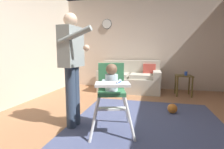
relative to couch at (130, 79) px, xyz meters
The scene contains 11 objects.
ground 2.46m from the couch, 83.97° to the right, with size 6.32×7.42×0.10m, color #A36E49.
wall_far 1.19m from the couch, 63.81° to the left, with size 5.52×0.06×2.75m, color beige.
wall_left 3.18m from the couch, 135.24° to the right, with size 0.06×6.42×2.75m, color beige.
area_rug 2.42m from the couch, 76.83° to the right, with size 2.30×2.73×0.01m, color #495277.
couch is the anchor object (origin of this frame).
high_chair 2.55m from the couch, 88.33° to the right, with size 0.74×0.83×0.95m.
adult_standing 2.61m from the couch, 101.72° to the right, with size 0.51×0.52×1.63m.
toy_ball 1.89m from the couch, 58.47° to the right, with size 0.17×0.17×0.17m, color orange.
side_table 1.41m from the couch, ahead, with size 0.40×0.40×0.52m.
sippy_cup 1.47m from the couch, ahead, with size 0.07×0.07×0.10m, color #284CB7.
wall_clock 1.89m from the couch, 149.42° to the left, with size 0.30×0.04×0.30m.
Camera 1 is at (0.34, -2.24, 1.09)m, focal length 26.58 mm.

